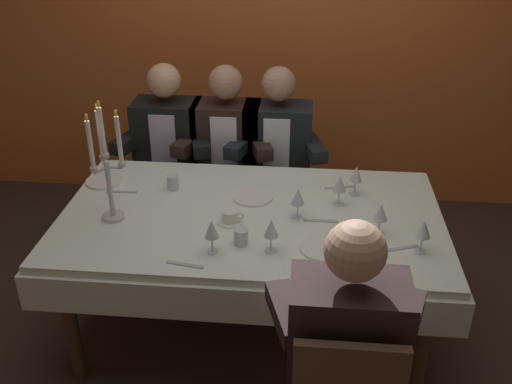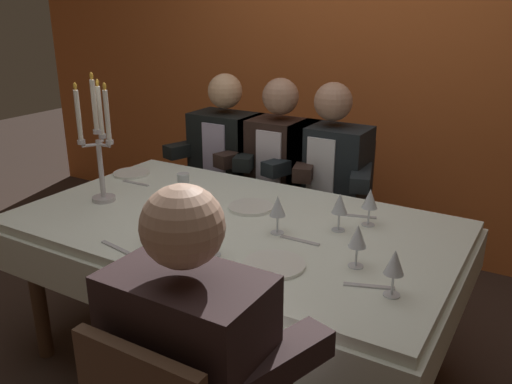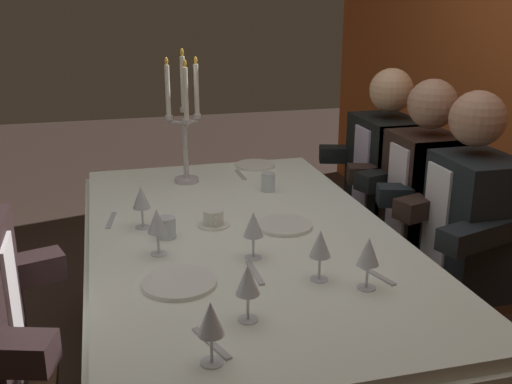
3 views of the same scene
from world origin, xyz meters
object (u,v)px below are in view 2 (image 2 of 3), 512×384
wine_glass_1 (213,227)px  wine_glass_5 (358,237)px  wine_glass_6 (395,264)px  seated_diner_0 (227,155)px  wine_glass_2 (340,205)px  candelabra (98,145)px  dinner_plate_0 (132,173)px  dining_table (233,245)px  seated_diner_2 (330,172)px  wine_glass_0 (278,207)px  seated_diner_1 (280,164)px  dinner_plate_2 (274,265)px  water_tumbler_0 (183,181)px  dinner_plate_1 (251,207)px  wine_glass_4 (153,216)px  coffee_cup_0 (203,217)px  seated_diner_3 (188,366)px  water_tumbler_1 (191,234)px  wine_glass_3 (370,200)px

wine_glass_1 → wine_glass_5: size_ratio=1.00×
wine_glass_6 → seated_diner_0: bearing=140.9°
wine_glass_2 → wine_glass_5: bearing=-56.4°
candelabra → dinner_plate_0: bearing=114.8°
dining_table → seated_diner_0: size_ratio=1.56×
seated_diner_0 → seated_diner_2: size_ratio=1.00×
dining_table → wine_glass_0: 0.33m
seated_diner_1 → wine_glass_2: bearing=-47.7°
seated_diner_0 → wine_glass_5: bearing=-39.4°
dining_table → seated_diner_1: (-0.24, 0.89, 0.11)m
dinner_plate_2 → wine_glass_2: size_ratio=1.39×
water_tumbler_0 → seated_diner_1: seated_diner_1 is taller
candelabra → dinner_plate_1: 0.77m
wine_glass_2 → seated_diner_2: bearing=115.6°
wine_glass_4 → wine_glass_5: size_ratio=1.00×
coffee_cup_0 → seated_diner_3: size_ratio=0.11×
wine_glass_4 → seated_diner_2: seated_diner_2 is taller
candelabra → wine_glass_5: size_ratio=3.71×
wine_glass_2 → water_tumbler_0: (-0.88, 0.08, -0.07)m
wine_glass_4 → coffee_cup_0: size_ratio=1.24×
dinner_plate_0 → wine_glass_5: 1.52m
wine_glass_6 → water_tumbler_1: 0.81m
wine_glass_1 → water_tumbler_1: 0.17m
water_tumbler_1 → seated_diner_2: (0.10, 1.16, -0.04)m
water_tumbler_0 → seated_diner_0: size_ratio=0.07×
dinner_plate_1 → wine_glass_1: 0.51m
wine_glass_1 → seated_diner_1: (-0.37, 1.21, -0.12)m
wine_glass_1 → coffee_cup_0: wine_glass_1 is taller
dinner_plate_2 → wine_glass_0: wine_glass_0 is taller
dining_table → dinner_plate_2: dinner_plate_2 is taller
dinner_plate_1 → seated_diner_2: (0.09, 0.72, -0.01)m
wine_glass_6 → water_tumbler_1: size_ratio=2.12×
coffee_cup_0 → dinner_plate_2: bearing=-22.9°
wine_glass_1 → wine_glass_6: (0.67, 0.06, -0.00)m
dinner_plate_2 → water_tumbler_0: (-0.81, 0.51, 0.03)m
seated_diner_3 → dinner_plate_1: bearing=112.9°
dinner_plate_0 → seated_diner_2: (0.92, 0.62, -0.01)m
water_tumbler_1 → seated_diner_2: 1.17m
seated_diner_3 → seated_diner_0: bearing=120.9°
dinner_plate_0 → seated_diner_1: size_ratio=0.16×
wine_glass_2 → seated_diner_1: 1.02m
dinner_plate_1 → wine_glass_3: (0.53, 0.09, 0.11)m
wine_glass_1 → seated_diner_1: size_ratio=0.13×
candelabra → dinner_plate_2: 1.08m
dinner_plate_2 → wine_glass_0: 0.32m
candelabra → wine_glass_5: candelabra is taller
wine_glass_1 → wine_glass_2: size_ratio=1.00×
wine_glass_0 → seated_diner_1: seated_diner_1 is taller
wine_glass_1 → wine_glass_3: bearing=54.9°
water_tumbler_0 → seated_diner_3: (0.88, -1.11, -0.05)m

